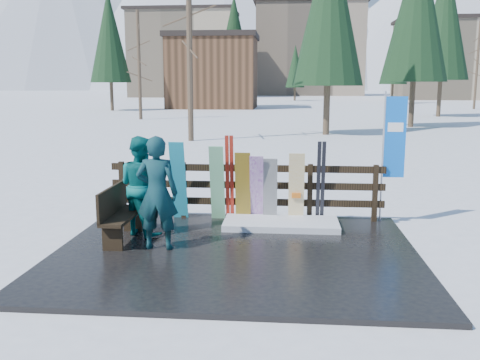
# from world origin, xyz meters

# --- Properties ---
(ground) EXTENTS (700.00, 700.00, 0.00)m
(ground) POSITION_xyz_m (0.00, 0.00, 0.00)
(ground) COLOR white
(ground) RESTS_ON ground
(deck) EXTENTS (6.00, 5.00, 0.08)m
(deck) POSITION_xyz_m (0.00, 0.00, 0.04)
(deck) COLOR black
(deck) RESTS_ON ground
(fence) EXTENTS (5.60, 0.10, 1.15)m
(fence) POSITION_xyz_m (0.00, 2.20, 0.74)
(fence) COLOR black
(fence) RESTS_ON deck
(snow_patch) EXTENTS (2.22, 1.00, 0.12)m
(snow_patch) POSITION_xyz_m (0.73, 1.60, 0.14)
(snow_patch) COLOR white
(snow_patch) RESTS_ON deck
(bench) EXTENTS (0.41, 1.50, 0.97)m
(bench) POSITION_xyz_m (-2.12, 0.44, 0.60)
(bench) COLOR black
(bench) RESTS_ON deck
(snowboard_0) EXTENTS (0.30, 0.41, 1.62)m
(snowboard_0) POSITION_xyz_m (-1.35, 1.98, 0.89)
(snowboard_0) COLOR #219EBA
(snowboard_0) RESTS_ON deck
(snowboard_1) EXTENTS (0.29, 0.38, 1.54)m
(snowboard_1) POSITION_xyz_m (-0.57, 1.98, 0.85)
(snowboard_1) COLOR silver
(snowboard_1) RESTS_ON deck
(snowboard_2) EXTENTS (0.31, 0.28, 1.41)m
(snowboard_2) POSITION_xyz_m (-0.05, 1.98, 0.79)
(snowboard_2) COLOR gold
(snowboard_2) RESTS_ON deck
(snowboard_3) EXTENTS (0.27, 0.37, 1.35)m
(snowboard_3) POSITION_xyz_m (0.23, 1.98, 0.76)
(snowboard_3) COLOR white
(snowboard_3) RESTS_ON deck
(snowboard_4) EXTENTS (0.28, 0.21, 1.29)m
(snowboard_4) POSITION_xyz_m (0.50, 1.98, 0.73)
(snowboard_4) COLOR black
(snowboard_4) RESTS_ON deck
(snowboard_5) EXTENTS (0.31, 0.24, 1.41)m
(snowboard_5) POSITION_xyz_m (1.02, 1.98, 0.78)
(snowboard_5) COLOR white
(snowboard_5) RESTS_ON deck
(ski_pair_a) EXTENTS (0.16, 0.21, 1.74)m
(ski_pair_a) POSITION_xyz_m (-0.32, 2.05, 0.95)
(ski_pair_a) COLOR #9F2013
(ski_pair_a) RESTS_ON deck
(ski_pair_b) EXTENTS (0.17, 0.24, 1.64)m
(ski_pair_b) POSITION_xyz_m (1.50, 2.05, 0.90)
(ski_pair_b) COLOR black
(ski_pair_b) RESTS_ON deck
(rental_flag) EXTENTS (0.45, 0.04, 2.60)m
(rental_flag) POSITION_xyz_m (2.89, 2.25, 1.69)
(rental_flag) COLOR silver
(rental_flag) RESTS_ON deck
(person_front) EXTENTS (0.70, 0.46, 1.91)m
(person_front) POSITION_xyz_m (-1.31, 0.02, 1.03)
(person_front) COLOR #104A3F
(person_front) RESTS_ON deck
(person_back) EXTENTS (1.12, 1.06, 1.82)m
(person_back) POSITION_xyz_m (-1.82, 0.87, 0.99)
(person_back) COLOR #085F5F
(person_back) RESTS_ON deck
(resort_buildings) EXTENTS (73.00, 87.60, 22.60)m
(resort_buildings) POSITION_xyz_m (1.03, 115.41, 9.81)
(resort_buildings) COLOR tan
(resort_buildings) RESTS_ON ground
(trees) EXTENTS (42.29, 68.75, 13.09)m
(trees) POSITION_xyz_m (2.45, 48.31, 5.94)
(trees) COLOR #382B1E
(trees) RESTS_ON ground
(mountains) EXTENTS (520.00, 260.00, 120.00)m
(mountains) POSITION_xyz_m (-10.50, 328.41, 50.20)
(mountains) COLOR white
(mountains) RESTS_ON ground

